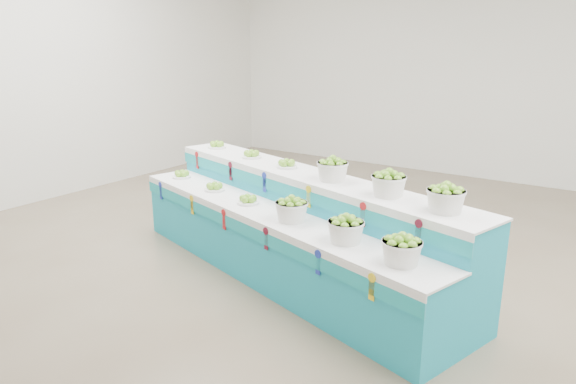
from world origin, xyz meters
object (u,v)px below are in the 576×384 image
object	(u,v)px
plate_upper_mid	(252,154)
basket_upper_right	(446,198)
basket_lower_left	(292,209)
display_stand	(288,226)

from	to	relation	value
plate_upper_mid	basket_upper_right	bearing A→B (deg)	-16.07
basket_lower_left	plate_upper_mid	world-z (taller)	plate_upper_mid
basket_upper_right	basket_lower_left	bearing A→B (deg)	-174.10
basket_lower_left	basket_upper_right	world-z (taller)	basket_upper_right
display_stand	basket_lower_left	world-z (taller)	display_stand
display_stand	basket_lower_left	xyz separation A→B (m)	(0.28, -0.35, 0.32)
display_stand	plate_upper_mid	size ratio (longest dim) A/B	18.28
display_stand	basket_lower_left	distance (m)	0.55
display_stand	plate_upper_mid	world-z (taller)	plate_upper_mid
basket_upper_right	plate_upper_mid	bearing A→B (deg)	163.93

